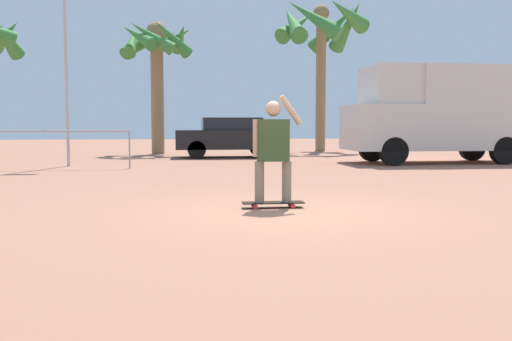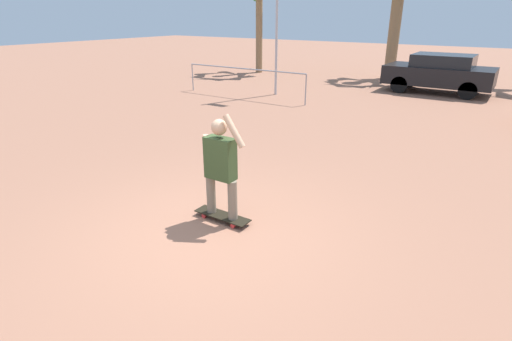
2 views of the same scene
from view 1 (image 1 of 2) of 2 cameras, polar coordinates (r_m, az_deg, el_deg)
ground_plane at (r=8.12m, az=2.83°, el=-4.14°), size 80.00×80.00×0.00m
skateboard at (r=8.48m, az=1.72°, el=-3.27°), size 0.92×0.25×0.09m
person_skateboarder at (r=8.41m, az=1.72°, el=2.58°), size 0.74×0.23×1.59m
camper_van at (r=19.26m, az=17.97°, el=5.70°), size 5.76×2.22×3.06m
parked_car_black at (r=21.43m, az=-2.69°, el=3.44°), size 3.96×1.94×1.48m
palm_tree_near_van at (r=26.79m, az=6.59°, el=13.87°), size 4.40×4.44×6.91m
palm_tree_center_background at (r=24.38m, az=-10.01°, el=11.85°), size 3.23×3.21×5.50m
flagpole at (r=17.86m, az=-18.34°, el=11.49°), size 0.81×0.12×6.12m
plaza_railing_segment at (r=16.79m, az=-21.35°, el=3.25°), size 5.18×0.05×1.08m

